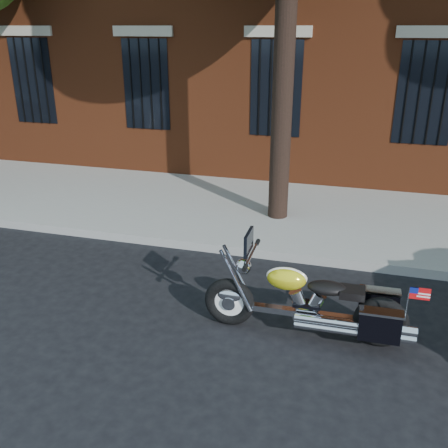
# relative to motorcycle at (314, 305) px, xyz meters

# --- Properties ---
(ground) EXTENTS (120.00, 120.00, 0.00)m
(ground) POSITION_rel_motorcycle_xyz_m (-1.55, 0.63, -0.43)
(ground) COLOR black
(ground) RESTS_ON ground
(curb) EXTENTS (40.00, 0.16, 0.15)m
(curb) POSITION_rel_motorcycle_xyz_m (-1.55, 2.01, -0.35)
(curb) COLOR gray
(curb) RESTS_ON ground
(sidewalk) EXTENTS (40.00, 3.60, 0.15)m
(sidewalk) POSITION_rel_motorcycle_xyz_m (-1.55, 3.89, -0.35)
(sidewalk) COLOR gray
(sidewalk) RESTS_ON ground
(motorcycle) EXTENTS (2.51, 0.73, 1.27)m
(motorcycle) POSITION_rel_motorcycle_xyz_m (0.00, 0.00, 0.00)
(motorcycle) COLOR black
(motorcycle) RESTS_ON ground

